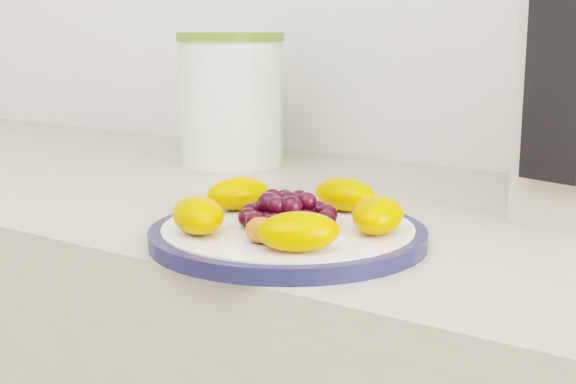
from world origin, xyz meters
The scene contains 6 objects.
plate_rim centered at (0.00, 1.02, 0.91)m, with size 0.27×0.27×0.01m, color #14183D.
plate_face centered at (0.00, 1.02, 0.91)m, with size 0.24×0.24×0.02m, color white.
canister centered at (-0.33, 1.34, 0.99)m, with size 0.15×0.15×0.18m, color #466F24.
canister_lid centered at (-0.33, 1.34, 1.09)m, with size 0.16×0.16×0.01m, color #597425.
appliance_panel centered at (0.19, 1.21, 1.09)m, with size 0.06×0.02×0.27m, color black.
fruit_plate centered at (0.00, 1.02, 0.93)m, with size 0.23×0.22×0.03m.
Camera 1 is at (0.42, 0.41, 1.11)m, focal length 50.00 mm.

